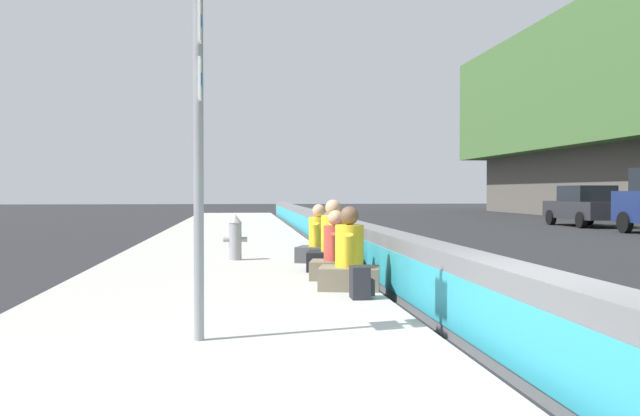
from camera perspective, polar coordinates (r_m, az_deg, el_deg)
ground_plane at (r=5.95m, az=16.74°, el=-12.99°), size 160.00×160.00×0.00m
sidewalk_strip at (r=5.51m, az=-10.36°, el=-13.39°), size 80.00×4.40×0.14m
jersey_barrier at (r=5.86m, az=16.74°, el=-8.97°), size 76.00×0.45×0.85m
route_sign_post at (r=6.57m, az=-9.47°, el=8.01°), size 0.44×0.09×3.60m
fire_hydrant at (r=14.14m, az=-6.66°, el=-2.26°), size 0.26×0.46×0.88m
seated_person_foreground at (r=9.88m, az=2.31°, el=-4.35°), size 0.83×0.92×1.12m
seated_person_middle at (r=10.99m, az=1.22°, el=-3.91°), size 0.77×0.85×1.04m
seated_person_rear at (r=12.18m, az=1.03°, el=-3.18°), size 0.85×0.96×1.19m
seated_person_far at (r=13.64m, az=-0.10°, el=-2.83°), size 0.87×0.95×1.09m
backpack at (r=9.04m, az=3.22°, el=-5.88°), size 0.32×0.28×0.40m
parked_car_midline at (r=32.37m, az=20.10°, el=0.16°), size 4.51×1.96×1.71m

